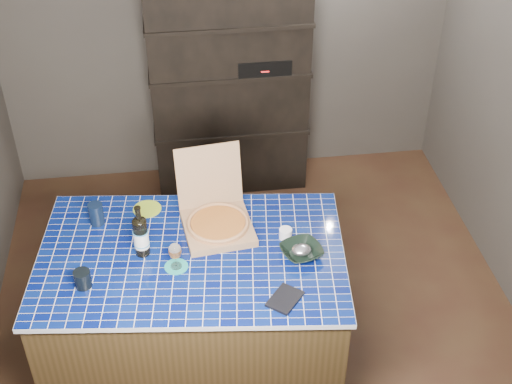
{
  "coord_description": "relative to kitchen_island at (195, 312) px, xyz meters",
  "views": [
    {
      "loc": [
        -0.45,
        -3.35,
        3.58
      ],
      "look_at": [
        0.0,
        0.0,
        1.01
      ],
      "focal_mm": 50.0,
      "sensor_mm": 36.0,
      "label": 1
    }
  ],
  "objects": [
    {
      "name": "green_trivet",
      "position": [
        -0.24,
        0.43,
        0.47
      ],
      "size": [
        0.17,
        0.17,
        0.01
      ],
      "primitive_type": "cylinder",
      "color": "#9BBB28",
      "rests_on": "kitchen_island"
    },
    {
      "name": "foil_contents",
      "position": [
        0.6,
        -0.09,
        0.5
      ],
      "size": [
        0.11,
        0.09,
        0.05
      ],
      "primitive_type": "ellipsoid",
      "color": "silver",
      "rests_on": "bowl"
    },
    {
      "name": "dvd_case",
      "position": [
        0.46,
        -0.42,
        0.47
      ],
      "size": [
        0.22,
        0.23,
        0.01
      ],
      "primitive_type": "cube",
      "rotation": [
        0.0,
        0.0,
        -0.69
      ],
      "color": "black",
      "rests_on": "kitchen_island"
    },
    {
      "name": "pizza_box",
      "position": [
        0.16,
        0.2,
        0.52
      ],
      "size": [
        0.43,
        0.51,
        0.42
      ],
      "rotation": [
        0.0,
        0.0,
        0.11
      ],
      "color": "#A87656",
      "rests_on": "kitchen_island"
    },
    {
      "name": "bowl",
      "position": [
        0.6,
        -0.09,
        0.49
      ],
      "size": [
        0.28,
        0.28,
        0.05
      ],
      "primitive_type": "imported",
      "rotation": [
        0.0,
        0.0,
        0.32
      ],
      "color": "black",
      "rests_on": "kitchen_island"
    },
    {
      "name": "shelving_unit",
      "position": [
        0.42,
        1.93,
        0.44
      ],
      "size": [
        1.2,
        0.41,
        1.8
      ],
      "color": "black",
      "rests_on": "floor"
    },
    {
      "name": "kitchen_island",
      "position": [
        0.0,
        0.0,
        0.0
      ],
      "size": [
        1.81,
        1.26,
        0.93
      ],
      "rotation": [
        0.0,
        0.0,
        -0.12
      ],
      "color": "#3F2E19",
      "rests_on": "floor"
    },
    {
      "name": "tumbler",
      "position": [
        -0.57,
        -0.17,
        0.51
      ],
      "size": [
        0.09,
        0.09,
        0.1
      ],
      "primitive_type": "cylinder",
      "color": "black",
      "rests_on": "kitchen_island"
    },
    {
      "name": "room",
      "position": [
        0.41,
        0.4,
        0.78
      ],
      "size": [
        3.5,
        3.5,
        3.5
      ],
      "color": "brown",
      "rests_on": "ground"
    },
    {
      "name": "mead_bottle",
      "position": [
        -0.26,
        0.04,
        0.59
      ],
      "size": [
        0.09,
        0.09,
        0.32
      ],
      "color": "black",
      "rests_on": "kitchen_island"
    },
    {
      "name": "navy_cup",
      "position": [
        -0.52,
        0.34,
        0.53
      ],
      "size": [
        0.08,
        0.08,
        0.13
      ],
      "primitive_type": "cylinder",
      "color": "black",
      "rests_on": "kitchen_island"
    },
    {
      "name": "teal_trivet",
      "position": [
        -0.09,
        -0.09,
        0.47
      ],
      "size": [
        0.13,
        0.13,
        0.01
      ],
      "primitive_type": "cylinder",
      "color": "teal",
      "rests_on": "kitchen_island"
    },
    {
      "name": "white_jar",
      "position": [
        0.54,
        0.06,
        0.49
      ],
      "size": [
        0.07,
        0.07,
        0.06
      ],
      "primitive_type": "cylinder",
      "color": "white",
      "rests_on": "kitchen_island"
    },
    {
      "name": "wine_glass",
      "position": [
        -0.09,
        -0.09,
        0.58
      ],
      "size": [
        0.07,
        0.07,
        0.16
      ],
      "color": "white",
      "rests_on": "teal_trivet"
    }
  ]
}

